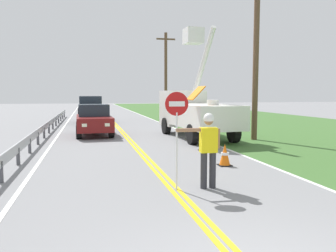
% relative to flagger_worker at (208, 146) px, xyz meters
% --- Properties ---
extents(grass_verge_right, '(16.00, 110.00, 0.01)m').
position_rel_flagger_worker_xyz_m(grass_verge_right, '(10.79, 15.71, -1.04)').
color(grass_verge_right, '#3D662D').
rests_on(grass_verge_right, ground).
extents(centerline_yellow_left, '(0.11, 110.00, 0.01)m').
position_rel_flagger_worker_xyz_m(centerline_yellow_left, '(-0.90, 15.71, -1.04)').
color(centerline_yellow_left, yellow).
rests_on(centerline_yellow_left, ground).
extents(centerline_yellow_right, '(0.11, 110.00, 0.01)m').
position_rel_flagger_worker_xyz_m(centerline_yellow_right, '(-0.72, 15.71, -1.04)').
color(centerline_yellow_right, yellow).
rests_on(centerline_yellow_right, ground).
extents(edge_line_right, '(0.12, 110.00, 0.01)m').
position_rel_flagger_worker_xyz_m(edge_line_right, '(2.79, 15.71, -1.04)').
color(edge_line_right, silver).
rests_on(edge_line_right, ground).
extents(edge_line_left, '(0.12, 110.00, 0.01)m').
position_rel_flagger_worker_xyz_m(edge_line_left, '(-4.41, 15.71, -1.04)').
color(edge_line_left, silver).
rests_on(edge_line_left, ground).
extents(flagger_worker, '(1.09, 0.26, 1.83)m').
position_rel_flagger_worker_xyz_m(flagger_worker, '(0.00, 0.00, 0.00)').
color(flagger_worker, '#2D2D33').
rests_on(flagger_worker, ground).
extents(stop_sign_paddle, '(0.56, 0.04, 2.33)m').
position_rel_flagger_worker_xyz_m(stop_sign_paddle, '(-0.77, 0.04, 0.66)').
color(stop_sign_paddle, silver).
rests_on(stop_sign_paddle, ground).
extents(utility_bucket_truck, '(2.68, 6.92, 5.69)m').
position_rel_flagger_worker_xyz_m(utility_bucket_truck, '(2.67, 9.59, 0.38)').
color(utility_bucket_truck, white).
rests_on(utility_bucket_truck, ground).
extents(oncoming_sedan_nearest, '(2.00, 4.15, 1.70)m').
position_rel_flagger_worker_xyz_m(oncoming_sedan_nearest, '(-2.48, 11.54, -0.21)').
color(oncoming_sedan_nearest, maroon).
rests_on(oncoming_sedan_nearest, ground).
extents(oncoming_suv_second, '(1.98, 4.64, 2.10)m').
position_rel_flagger_worker_xyz_m(oncoming_suv_second, '(-2.60, 19.61, 0.01)').
color(oncoming_suv_second, black).
rests_on(oncoming_suv_second, ground).
extents(utility_pole_near, '(1.80, 0.28, 7.77)m').
position_rel_flagger_worker_xyz_m(utility_pole_near, '(5.27, 7.87, 3.02)').
color(utility_pole_near, brown).
rests_on(utility_pole_near, ground).
extents(utility_pole_mid, '(1.80, 0.28, 8.01)m').
position_rel_flagger_worker_xyz_m(utility_pole_mid, '(4.51, 24.43, 3.14)').
color(utility_pole_mid, brown).
rests_on(utility_pole_mid, ground).
extents(traffic_cone_lead, '(0.40, 0.40, 0.70)m').
position_rel_flagger_worker_xyz_m(traffic_cone_lead, '(1.42, 2.36, -0.71)').
color(traffic_cone_lead, orange).
rests_on(traffic_cone_lead, ground).
extents(traffic_cone_mid, '(0.40, 0.40, 0.70)m').
position_rel_flagger_worker_xyz_m(traffic_cone_mid, '(1.73, 5.22, -0.71)').
color(traffic_cone_mid, orange).
rests_on(traffic_cone_mid, ground).
extents(guardrail_left_shoulder, '(0.10, 32.00, 0.71)m').
position_rel_flagger_worker_xyz_m(guardrail_left_shoulder, '(-5.01, 12.00, -0.53)').
color(guardrail_left_shoulder, '#9EA0A3').
rests_on(guardrail_left_shoulder, ground).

